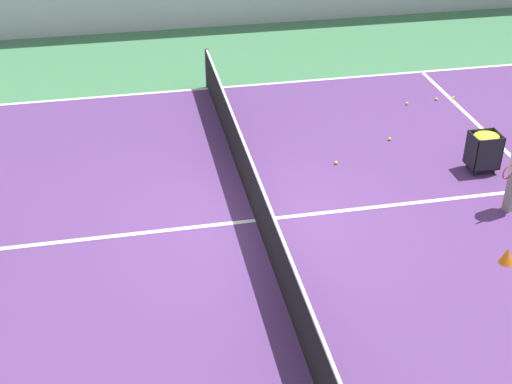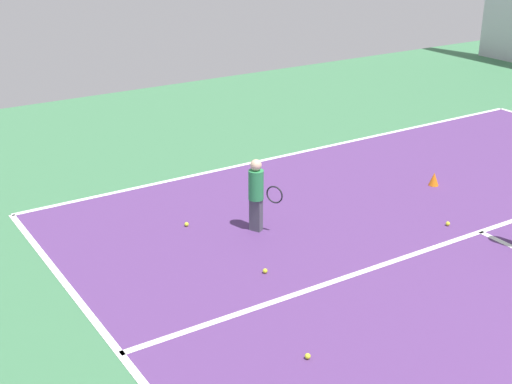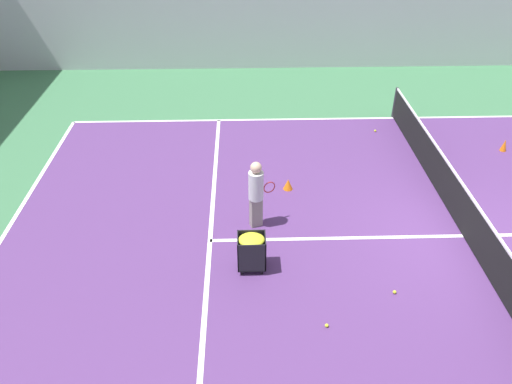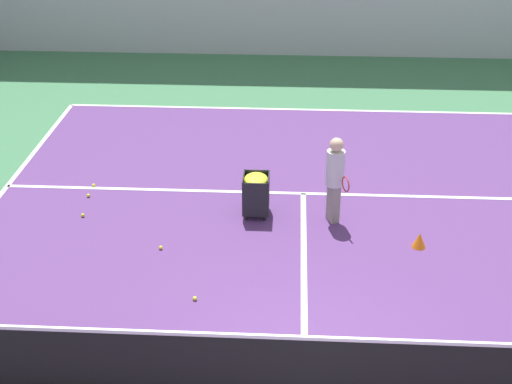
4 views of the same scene
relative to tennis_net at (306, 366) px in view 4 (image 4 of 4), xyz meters
The scene contains 11 objects.
line_baseline_far 10.21m from the tennis_net, 90.00° to the left, with size 11.98×0.10×0.00m, color white.
line_service_far 5.63m from the tennis_net, 90.00° to the left, with size 11.98×0.10×0.00m, color white.
tennis_net is the anchor object (origin of this frame).
coach_at_net 4.63m from the tennis_net, 83.32° to the left, with size 0.46×0.65×1.66m.
ball_cart 4.80m from the tennis_net, 100.72° to the left, with size 0.48×0.56×0.82m.
training_cone_2 4.25m from the tennis_net, 61.86° to the left, with size 0.24×0.24×0.28m, color orange.
tennis_ball_3 6.74m from the tennis_net, 128.93° to the left, with size 0.07×0.07×0.07m, color yellow.
tennis_ball_5 6.09m from the tennis_net, 132.81° to the left, with size 0.07×0.07×0.07m, color yellow.
tennis_ball_6 4.24m from the tennis_net, 125.93° to the left, with size 0.07×0.07×0.07m, color yellow.
tennis_ball_8 2.65m from the tennis_net, 130.44° to the left, with size 0.07×0.07×0.07m, color yellow.
tennis_ball_9 7.09m from the tennis_net, 126.74° to the left, with size 0.07×0.07×0.07m, color yellow.
Camera 4 is at (-0.25, -6.91, 6.63)m, focal length 50.00 mm.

